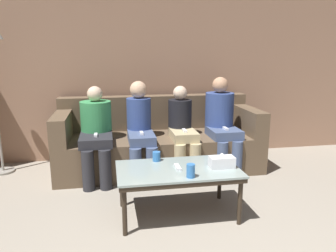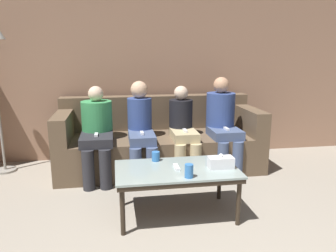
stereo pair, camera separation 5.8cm
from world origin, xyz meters
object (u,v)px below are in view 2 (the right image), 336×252
(coffee_table, at_px, (176,173))
(seated_person_mid_right, at_px, (183,128))
(tissue_box, at_px, (221,162))
(seated_person_right_end, at_px, (222,121))
(cup_near_left, at_px, (189,171))
(game_remote, at_px, (177,167))
(seated_person_left_end, at_px, (97,129))
(couch, at_px, (159,143))
(cup_near_right, at_px, (156,156))
(seated_person_mid_left, at_px, (141,127))

(coffee_table, relative_size, seated_person_mid_right, 1.02)
(tissue_box, relative_size, seated_person_right_end, 0.19)
(cup_near_left, relative_size, game_remote, 0.75)
(cup_near_left, bearing_deg, seated_person_left_end, 121.54)
(coffee_table, distance_m, seated_person_left_end, 1.30)
(tissue_box, distance_m, game_remote, 0.39)
(game_remote, bearing_deg, seated_person_right_end, 54.32)
(couch, bearing_deg, tissue_box, -74.86)
(seated_person_left_end, bearing_deg, seated_person_right_end, 1.10)
(seated_person_left_end, bearing_deg, coffee_table, -55.37)
(cup_near_right, bearing_deg, seated_person_mid_left, 95.04)
(cup_near_right, bearing_deg, seated_person_mid_right, 62.14)
(seated_person_right_end, bearing_deg, coffee_table, -125.68)
(tissue_box, bearing_deg, couch, 105.14)
(cup_near_left, relative_size, cup_near_right, 1.27)
(coffee_table, bearing_deg, tissue_box, -7.70)
(seated_person_left_end, relative_size, seated_person_right_end, 0.93)
(couch, relative_size, seated_person_left_end, 2.33)
(seated_person_mid_left, bearing_deg, game_remote, -77.68)
(seated_person_mid_right, bearing_deg, tissue_box, -84.27)
(cup_near_left, distance_m, seated_person_right_end, 1.51)
(seated_person_mid_right, bearing_deg, cup_near_right, -117.86)
(cup_near_left, relative_size, seated_person_left_end, 0.11)
(couch, distance_m, seated_person_mid_right, 0.42)
(seated_person_left_end, xyz_separation_m, seated_person_mid_right, (1.01, -0.01, -0.03))
(couch, xyz_separation_m, seated_person_left_end, (-0.76, -0.23, 0.26))
(cup_near_right, relative_size, seated_person_mid_right, 0.08)
(cup_near_left, height_order, seated_person_left_end, seated_person_left_end)
(cup_near_left, relative_size, tissue_box, 0.51)
(game_remote, bearing_deg, couch, 88.89)
(cup_near_right, distance_m, seated_person_mid_right, 0.93)
(cup_near_left, xyz_separation_m, seated_person_left_end, (-0.79, 1.29, 0.08))
(game_remote, bearing_deg, coffee_table, 84.64)
(cup_near_left, bearing_deg, couch, 91.30)
(tissue_box, height_order, seated_person_right_end, seated_person_right_end)
(couch, relative_size, tissue_box, 11.28)
(cup_near_right, bearing_deg, tissue_box, -27.39)
(cup_near_right, height_order, game_remote, cup_near_right)
(coffee_table, bearing_deg, seated_person_mid_left, 102.32)
(tissue_box, xyz_separation_m, seated_person_mid_left, (-0.62, 1.10, 0.09))
(tissue_box, distance_m, seated_person_mid_left, 1.26)
(couch, height_order, coffee_table, couch)
(couch, bearing_deg, coffee_table, -91.11)
(tissue_box, bearing_deg, seated_person_right_end, 70.95)
(cup_near_right, xyz_separation_m, tissue_box, (0.54, -0.28, 0.01))
(coffee_table, height_order, seated_person_right_end, seated_person_right_end)
(game_remote, xyz_separation_m, seated_person_mid_right, (0.28, 1.05, 0.10))
(couch, bearing_deg, seated_person_right_end, -14.80)
(couch, height_order, seated_person_right_end, seated_person_right_end)
(seated_person_left_end, xyz_separation_m, seated_person_right_end, (1.52, 0.03, 0.04))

